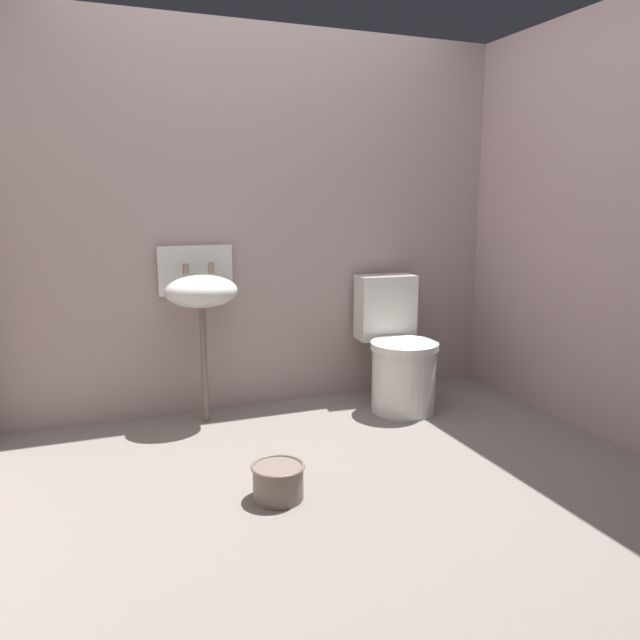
% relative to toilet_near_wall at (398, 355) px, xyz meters
% --- Properties ---
extents(ground_plane, '(3.42, 2.91, 0.08)m').
position_rel_toilet_near_wall_xyz_m(ground_plane, '(-0.74, -0.90, -0.36)').
color(ground_plane, slate).
extents(wall_back, '(3.42, 0.10, 2.22)m').
position_rel_toilet_near_wall_xyz_m(wall_back, '(-0.74, 0.40, 0.79)').
color(wall_back, '#A4908D').
rests_on(wall_back, ground).
extents(wall_right, '(0.10, 2.71, 2.22)m').
position_rel_toilet_near_wall_xyz_m(wall_right, '(0.82, -0.80, 0.79)').
color(wall_right, '#A4898B').
rests_on(wall_right, ground).
extents(toilet_near_wall, '(0.43, 0.62, 0.78)m').
position_rel_toilet_near_wall_xyz_m(toilet_near_wall, '(0.00, 0.00, 0.00)').
color(toilet_near_wall, silver).
rests_on(toilet_near_wall, ground).
extents(sink, '(0.42, 0.35, 0.99)m').
position_rel_toilet_near_wall_xyz_m(sink, '(-1.14, 0.19, 0.43)').
color(sink, '#6D5E54').
rests_on(sink, ground).
extents(bucket, '(0.23, 0.23, 0.15)m').
position_rel_toilet_near_wall_xyz_m(bucket, '(-1.04, -0.87, -0.24)').
color(bucket, '#6D5E54').
rests_on(bucket, ground).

